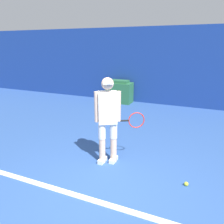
# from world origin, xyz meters

# --- Properties ---
(ground_plane) EXTENTS (24.00, 24.00, 0.00)m
(ground_plane) POSITION_xyz_m (0.00, 0.00, 0.00)
(ground_plane) COLOR #2D5193
(back_wall) EXTENTS (24.00, 0.10, 2.85)m
(back_wall) POSITION_xyz_m (0.00, 5.90, 1.43)
(back_wall) COLOR navy
(back_wall) RESTS_ON ground_plane
(court_baseline) EXTENTS (21.60, 0.10, 0.01)m
(court_baseline) POSITION_xyz_m (0.00, -0.04, 0.01)
(court_baseline) COLOR white
(court_baseline) RESTS_ON ground_plane
(tennis_player) EXTENTS (0.83, 0.54, 1.66)m
(tennis_player) POSITION_xyz_m (-0.33, 1.08, 0.92)
(tennis_player) COLOR beige
(tennis_player) RESTS_ON ground_plane
(tennis_ball) EXTENTS (0.07, 0.07, 0.07)m
(tennis_ball) POSITION_xyz_m (1.15, 0.88, 0.03)
(tennis_ball) COLOR #D1E533
(tennis_ball) RESTS_ON ground_plane
(covered_chair) EXTENTS (0.98, 0.57, 0.89)m
(covered_chair) POSITION_xyz_m (-1.83, 5.52, 0.42)
(covered_chair) COLOR #28663D
(covered_chair) RESTS_ON ground_plane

